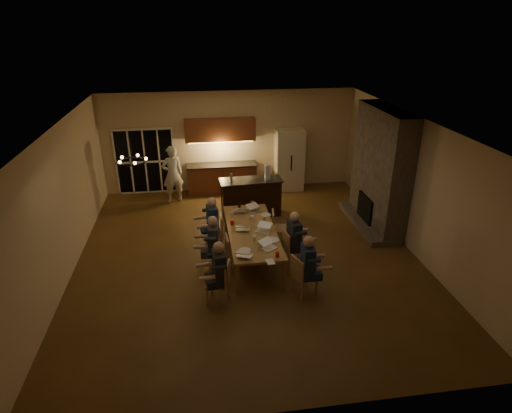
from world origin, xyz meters
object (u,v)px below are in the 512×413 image
object	(u,v)px
bar_island	(251,197)
chair_left_far	(214,232)
redcup_near	(277,254)
plate_left	(245,250)
person_left_near	(220,273)
bar_blender	(267,172)
redcup_far	(252,203)
person_right_near	(307,267)
plate_far	(266,215)
chair_right_mid	(294,249)
can_right	(264,220)
laptop_b	(269,244)
dining_table	(252,244)
laptop_c	(243,225)
mug_front	(255,238)
can_cola	(239,205)
mug_mid	(252,218)
laptop_d	(263,227)
person_left_mid	(214,245)
refrigerator	(289,160)
laptop_f	(255,208)
laptop_a	(244,251)
mug_back	(232,214)
chandelier	(132,161)
person_left_far	(213,224)
chair_right_near	(305,275)
can_silver	(260,241)
plate_near	(273,240)
chair_right_far	(281,228)
person_right_mid	(294,240)
chair_left_mid	(218,255)
standing_person	(173,174)
bar_bottle	(231,178)
chair_left_near	(218,283)
redcup_mid	(232,222)

from	to	relation	value
bar_island	chair_left_far	xyz separation A→B (m)	(-1.17, -1.81, -0.10)
redcup_near	plate_left	size ratio (longest dim) A/B	0.46
person_left_near	bar_blender	size ratio (longest dim) A/B	3.33
bar_island	person_left_near	bearing A→B (deg)	-109.29
redcup_far	person_right_near	bearing A→B (deg)	-76.99
plate_far	chair_right_mid	bearing A→B (deg)	-69.64
person_left_near	can_right	world-z (taller)	person_left_near
chair_left_far	laptop_b	size ratio (longest dim) A/B	2.78
dining_table	can_right	bearing A→B (deg)	46.20
laptop_c	mug_front	bearing A→B (deg)	120.91
can_cola	redcup_near	bearing A→B (deg)	-79.14
mug_mid	laptop_d	bearing A→B (deg)	-76.57
person_left_mid	refrigerator	bearing A→B (deg)	155.30
plate_left	plate_far	xyz separation A→B (m)	(0.73, 1.67, 0.00)
laptop_c	laptop_f	size ratio (longest dim) A/B	1.00
laptop_a	mug_back	bearing A→B (deg)	-65.01
chandelier	can_cola	bearing A→B (deg)	41.51
chair_left_far	person_left_mid	size ratio (longest dim) A/B	0.64
person_left_far	redcup_far	xyz separation A→B (m)	(1.08, 0.81, 0.12)
laptop_b	laptop_f	world-z (taller)	same
chair_right_near	can_silver	distance (m)	1.26
chair_right_mid	redcup_far	world-z (taller)	chair_right_mid
plate_near	mug_back	bearing A→B (deg)	118.35
person_left_far	plate_left	distance (m)	1.62
laptop_d	redcup_near	size ratio (longest dim) A/B	2.67
chair_right_far	person_right_mid	world-z (taller)	person_right_mid
person_left_near	can_silver	size ratio (longest dim) A/B	11.50
can_silver	plate_far	xyz separation A→B (m)	(0.37, 1.40, -0.05)
chair_left_mid	standing_person	xyz separation A→B (m)	(-1.10, 4.25, 0.45)
laptop_f	chair_right_far	bearing A→B (deg)	-64.16
person_right_near	laptop_a	bearing A→B (deg)	67.96
chair_left_far	plate_far	distance (m)	1.36
laptop_a	can_silver	size ratio (longest dim) A/B	2.67
chair_right_near	laptop_f	xyz separation A→B (m)	(-0.65, 2.56, 0.42)
chair_right_near	can_cola	size ratio (longest dim) A/B	7.42
bar_island	standing_person	size ratio (longest dim) A/B	0.99
bar_island	plate_near	world-z (taller)	bar_island
laptop_c	plate_far	bearing A→B (deg)	-121.79
dining_table	person_right_mid	bearing A→B (deg)	-30.02
plate_near	bar_bottle	size ratio (longest dim) A/B	1.15
chair_left_near	laptop_d	xyz separation A→B (m)	(1.14, 1.47, 0.42)
chair_left_far	redcup_far	distance (m)	1.36
person_right_near	can_cola	world-z (taller)	person_right_near
mug_mid	can_right	xyz separation A→B (m)	(0.26, -0.19, 0.01)
redcup_mid	bar_bottle	distance (m)	2.04
laptop_a	can_cola	distance (m)	2.46
bar_island	can_silver	distance (m)	3.10
chair_left_mid	laptop_a	world-z (taller)	laptop_a
bar_blender	dining_table	bearing A→B (deg)	-116.43
person_right_near	redcup_mid	world-z (taller)	person_right_near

